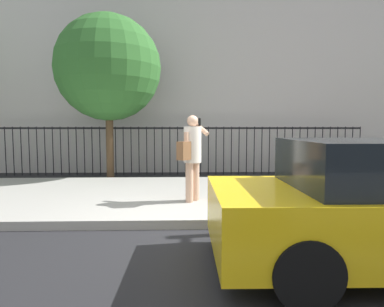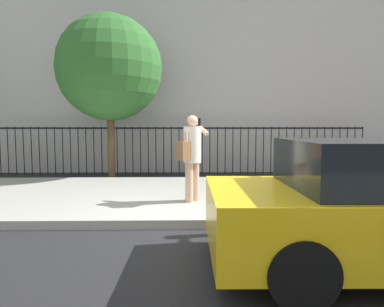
% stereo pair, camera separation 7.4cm
% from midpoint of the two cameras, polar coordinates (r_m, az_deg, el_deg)
% --- Properties ---
extents(ground_plane, '(60.00, 60.00, 0.00)m').
position_cam_midpoint_polar(ground_plane, '(5.26, -2.28, -13.01)').
color(ground_plane, black).
extents(sidewalk, '(28.00, 4.40, 0.15)m').
position_cam_midpoint_polar(sidewalk, '(7.37, -2.13, -7.27)').
color(sidewalk, '#9E9B93').
rests_on(sidewalk, ground).
extents(building_facade, '(28.00, 4.00, 12.84)m').
position_cam_midpoint_polar(building_facade, '(14.35, -2.04, 24.28)').
color(building_facade, '#BCB7B2').
rests_on(building_facade, ground).
extents(iron_fence, '(12.03, 0.04, 1.60)m').
position_cam_midpoint_polar(iron_fence, '(10.93, -2.02, 1.62)').
color(iron_fence, black).
rests_on(iron_fence, ground).
extents(pedestrian_on_phone, '(0.65, 0.71, 1.67)m').
position_cam_midpoint_polar(pedestrian_on_phone, '(6.33, -0.39, 0.30)').
color(pedestrian_on_phone, tan).
rests_on(pedestrian_on_phone, sidewalk).
extents(street_bench, '(1.60, 0.45, 0.95)m').
position_cam_midpoint_polar(street_bench, '(9.94, 27.51, -1.35)').
color(street_bench, brown).
rests_on(street_bench, sidewalk).
extents(street_tree_far, '(3.06, 3.06, 4.83)m').
position_cam_midpoint_polar(street_tree_far, '(10.22, -14.45, 14.04)').
color(street_tree_far, '#4C3823').
rests_on(street_tree_far, ground).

